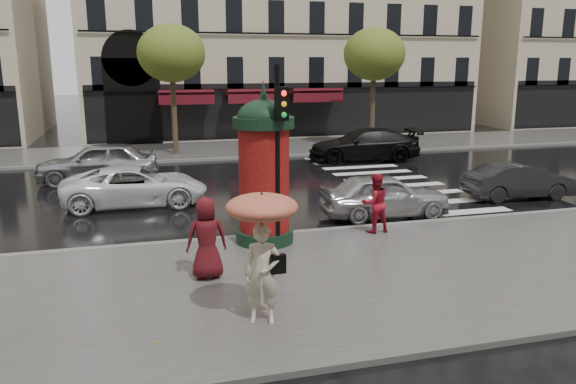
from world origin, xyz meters
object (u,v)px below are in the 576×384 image
object	(u,v)px
traffic_light	(279,140)
car_black	(364,145)
car_white	(135,186)
man_burgundy	(207,238)
car_far_silver	(98,162)
morris_column	(264,166)
woman_red	(375,203)
car_silver	(384,195)
car_darkgrey	(519,181)
woman_umbrella	(262,236)

from	to	relation	value
traffic_light	car_black	bearing A→B (deg)	58.67
traffic_light	car_white	bearing A→B (deg)	119.82
traffic_light	car_black	distance (m)	14.60
man_burgundy	car_far_silver	bearing A→B (deg)	-76.82
morris_column	woman_red	bearing A→B (deg)	-0.00
man_burgundy	car_silver	bearing A→B (deg)	-147.01
man_burgundy	car_darkgrey	distance (m)	12.76
car_darkgrey	car_white	distance (m)	13.44
car_black	woman_umbrella	bearing A→B (deg)	-20.92
woman_umbrella	woman_red	distance (m)	6.30
man_burgundy	car_far_silver	world-z (taller)	man_burgundy
car_black	man_burgundy	bearing A→B (deg)	-26.95
car_black	car_white	bearing A→B (deg)	-52.58
car_darkgrey	car_white	bearing A→B (deg)	83.17
car_silver	car_black	world-z (taller)	car_black
morris_column	car_silver	world-z (taller)	morris_column
traffic_light	car_darkgrey	bearing A→B (deg)	19.76
woman_umbrella	traffic_light	size ratio (longest dim) A/B	0.54
traffic_light	car_far_silver	size ratio (longest dim) A/B	0.96
woman_umbrella	car_darkgrey	bearing A→B (deg)	33.87
car_white	woman_red	bearing A→B (deg)	-129.80
woman_umbrella	car_black	bearing A→B (deg)	61.50
woman_red	man_burgundy	xyz separation A→B (m)	(-4.92, -2.18, 0.08)
car_silver	car_darkgrey	bearing A→B (deg)	-77.23
man_burgundy	car_white	distance (m)	7.69
car_darkgrey	man_burgundy	bearing A→B (deg)	117.15
traffic_light	car_black	xyz separation A→B (m)	(7.51, 12.34, -2.10)
car_darkgrey	car_white	xyz separation A→B (m)	(-13.19, 2.55, 0.03)
car_black	car_darkgrey	bearing A→B (deg)	21.63
car_white	car_black	xyz separation A→B (m)	(10.98, 6.30, 0.12)
car_darkgrey	car_far_silver	world-z (taller)	car_far_silver
car_darkgrey	car_far_silver	distance (m)	16.16
car_white	car_far_silver	world-z (taller)	car_far_silver
woman_red	car_silver	xyz separation A→B (m)	(1.13, 1.80, -0.26)
car_darkgrey	car_black	xyz separation A→B (m)	(-2.21, 8.85, 0.15)
woman_red	car_far_silver	xyz separation A→B (m)	(-7.79, 9.73, -0.14)
morris_column	car_darkgrey	world-z (taller)	morris_column
traffic_light	car_far_silver	bearing A→B (deg)	115.09
morris_column	car_darkgrey	bearing A→B (deg)	15.77
woman_umbrella	morris_column	xyz separation A→B (m)	(1.09, 4.60, 0.39)
car_far_silver	morris_column	bearing A→B (deg)	27.77
man_burgundy	morris_column	distance (m)	3.03
car_silver	car_far_silver	bearing A→B (deg)	51.06
man_burgundy	car_silver	world-z (taller)	man_burgundy
woman_umbrella	car_silver	world-z (taller)	woman_umbrella
car_darkgrey	morris_column	bearing A→B (deg)	109.88
man_burgundy	car_white	xyz separation A→B (m)	(-1.46, 7.54, -0.36)
man_burgundy	car_white	size ratio (longest dim) A/B	0.38
morris_column	car_black	size ratio (longest dim) A/B	0.77
woman_umbrella	woman_red	world-z (taller)	woman_umbrella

